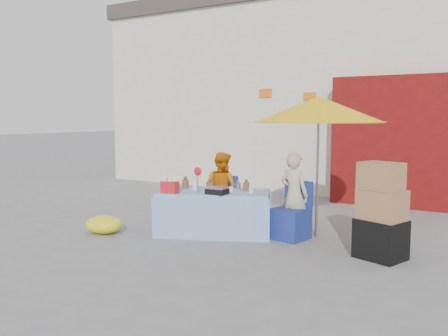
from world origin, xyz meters
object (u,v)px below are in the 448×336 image
Objects in this scene: chair_right at (290,222)px; box_stack at (381,215)px; chair_left at (218,213)px; market_table at (213,212)px; vendor_beige at (294,195)px; vendor_orange at (222,190)px; umbrella at (319,110)px.

box_stack is (1.36, -0.35, 0.31)m from chair_right.
chair_left is 1.25m from chair_right.
vendor_beige is (1.13, 0.47, 0.29)m from market_table.
vendor_orange is 1.25m from vendor_beige.
market_table is 1.55× the size of box_stack.
chair_left is at bearing -167.95° from chair_right.
vendor_beige is (-0.00, 0.13, 0.38)m from chair_right.
box_stack is (1.07, -0.63, -1.32)m from umbrella.
vendor_orange is 2.01m from umbrella.
chair_left is at bearing -169.58° from umbrella.
chair_left is 0.69× the size of box_stack.
chair_left is 2.27m from umbrella.
box_stack is at bearing 172.59° from vendor_beige.
vendor_orange is at bearing 81.81° from market_table.
vendor_beige is at bearing 103.46° from chair_right.
chair_left is 1.00× the size of chair_right.
umbrella is at bearing 0.22° from market_table.
vendor_beige is (1.25, 0.00, 0.02)m from vendor_orange.
umbrella is 1.82m from box_stack.
umbrella reaches higher than chair_right.
vendor_beige reaches higher than market_table.
market_table is at bearing -151.61° from chair_right.
box_stack is (2.62, -0.48, -0.05)m from vendor_orange.
vendor_beige is (1.25, 0.13, 0.38)m from chair_left.
box_stack is at bearing -2.28° from chair_right.
chair_right is 1.31m from vendor_orange.
market_table is 1.18m from chair_right.
chair_right is at bearing -174.08° from vendor_orange.
market_table is 0.91× the size of umbrella.
chair_left is at bearing 103.46° from vendor_orange.
vendor_orange is at bearing -174.08° from chair_right.
chair_right is at bearing -6.79° from market_table.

